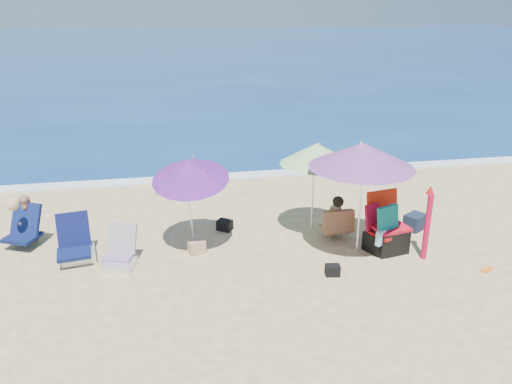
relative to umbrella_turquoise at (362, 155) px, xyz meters
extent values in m
plane|color=#D8BC84|center=(-1.46, -0.40, -1.89)|extent=(120.00, 120.00, 0.00)
cube|color=navy|center=(-1.46, 44.60, -1.94)|extent=(120.00, 80.00, 0.12)
cube|color=white|center=(-1.46, 4.70, -1.87)|extent=(120.00, 0.50, 0.04)
cylinder|color=white|center=(0.06, 0.06, -0.90)|extent=(0.05, 0.05, 1.97)
cone|color=#FC2189|center=(0.00, 0.00, 0.00)|extent=(2.44, 2.44, 0.44)
cylinder|color=white|center=(-0.07, -0.05, 0.20)|extent=(0.04, 0.04, 0.12)
cylinder|color=silver|center=(-0.54, 1.04, -1.02)|extent=(0.04, 0.04, 1.73)
cone|color=#41A819|center=(-0.52, 0.97, -0.23)|extent=(1.64, 1.64, 0.41)
cylinder|color=white|center=(-0.50, 0.89, -0.04)|extent=(0.03, 0.03, 0.11)
cylinder|color=white|center=(-2.98, 0.78, -1.07)|extent=(0.14, 0.42, 1.58)
cone|color=#B41982|center=(-2.95, 0.68, -0.31)|extent=(1.75, 1.79, 0.73)
cylinder|color=white|center=(-2.88, 0.75, -0.13)|extent=(0.04, 0.06, 0.11)
cylinder|color=#B40C33|center=(1.15, -0.43, -1.27)|extent=(0.12, 0.12, 1.24)
cone|color=#B4130C|center=(1.18, -0.33, -0.60)|extent=(0.16, 0.16, 0.15)
cube|color=#0C1744|center=(-5.07, 0.48, -1.68)|extent=(0.64, 0.58, 0.07)
cube|color=#0B1140|center=(-5.09, 0.85, -1.38)|extent=(0.61, 0.42, 0.60)
cube|color=silver|center=(-5.02, 0.63, -1.80)|extent=(0.66, 0.61, 0.18)
cube|color=#D25D4A|center=(-4.28, 0.28, -1.71)|extent=(0.59, 0.55, 0.06)
cube|color=#CD5F48|center=(-4.21, 0.45, -1.45)|extent=(0.55, 0.41, 0.52)
cube|color=silver|center=(-4.26, 0.14, -1.81)|extent=(0.61, 0.57, 0.16)
cube|color=red|center=(0.63, -0.01, -1.42)|extent=(0.72, 0.67, 0.07)
cube|color=#AC210C|center=(0.57, 0.24, -1.10)|extent=(0.65, 0.29, 0.63)
cube|color=black|center=(0.62, -0.04, -1.66)|extent=(0.70, 0.64, 0.45)
cube|color=#BA0D12|center=(0.55, -0.08, -1.50)|extent=(0.65, 0.62, 0.05)
cube|color=#A40B26|center=(0.43, 0.16, -1.25)|extent=(0.52, 0.34, 0.51)
cube|color=black|center=(0.48, 0.01, -1.70)|extent=(0.63, 0.60, 0.36)
cube|color=#0A877C|center=(0.53, -0.13, -1.20)|extent=(0.48, 0.33, 0.52)
cube|color=#8BBEDF|center=(0.35, -0.29, -1.48)|extent=(0.22, 0.19, 0.27)
imported|color=tan|center=(-0.19, 0.66, -1.44)|extent=(0.33, 0.22, 0.89)
cube|color=#420E68|center=(-0.18, 0.70, -1.71)|extent=(0.51, 0.45, 0.06)
cube|color=#390D5E|center=(-0.16, 0.52, -1.47)|extent=(0.62, 0.24, 0.45)
sphere|color=black|center=(-0.16, 0.61, -1.10)|extent=(0.22, 0.22, 0.22)
imported|color=tan|center=(-6.03, 1.55, -1.41)|extent=(0.57, 0.52, 0.95)
cube|color=#0B1642|center=(-6.13, 1.33, -1.68)|extent=(0.73, 0.69, 0.07)
cube|color=#0D1A4C|center=(-6.04, 1.47, -1.37)|extent=(0.66, 0.54, 0.61)
sphere|color=tan|center=(-6.14, 1.18, -0.95)|extent=(0.23, 0.23, 0.23)
cube|color=black|center=(-2.26, 1.42, -1.78)|extent=(0.36, 0.34, 0.21)
cube|color=tan|center=(-2.90, 0.50, -1.76)|extent=(0.34, 0.29, 0.25)
cube|color=#171F32|center=(1.57, 0.77, -1.73)|extent=(0.53, 0.49, 0.32)
cube|color=black|center=(-0.68, -0.73, -1.79)|extent=(0.27, 0.20, 0.19)
cube|color=orange|center=(2.02, -1.05, -1.87)|extent=(0.27, 0.19, 0.03)
camera|label=1|loc=(-3.31, -7.95, 2.51)|focal=35.49mm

